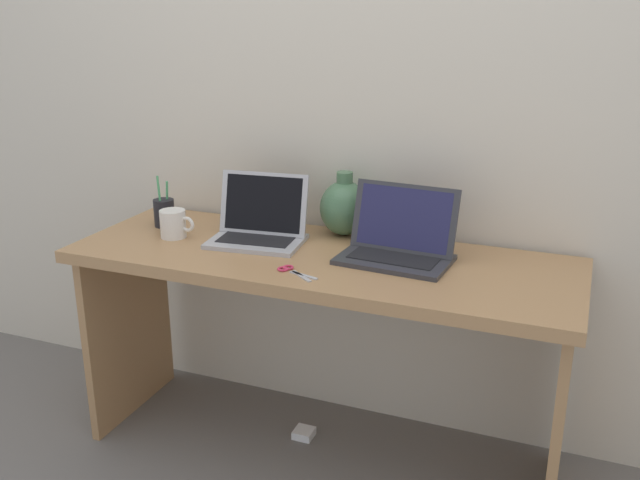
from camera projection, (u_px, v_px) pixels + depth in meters
ground_plane at (320, 450)px, 2.49m from camera, size 6.00×6.00×0.00m
back_wall at (355, 97)px, 2.40m from camera, size 4.40×0.04×2.40m
desk at (320, 298)px, 2.30m from camera, size 1.64×0.58×0.74m
laptop_left at (260, 223)px, 2.37m from camera, size 0.33×0.25×0.22m
laptop_right at (399, 240)px, 2.20m from camera, size 0.36×0.25×0.23m
green_vase at (344, 207)px, 2.42m from camera, size 0.17×0.17×0.22m
coffee_mug at (174, 224)px, 2.41m from camera, size 0.13×0.09×0.10m
pen_cup at (164, 212)px, 2.53m from camera, size 0.07×0.07×0.19m
scissors at (291, 271)px, 2.11m from camera, size 0.14×0.10×0.01m
power_brick at (304, 433)px, 2.56m from camera, size 0.07×0.07×0.03m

